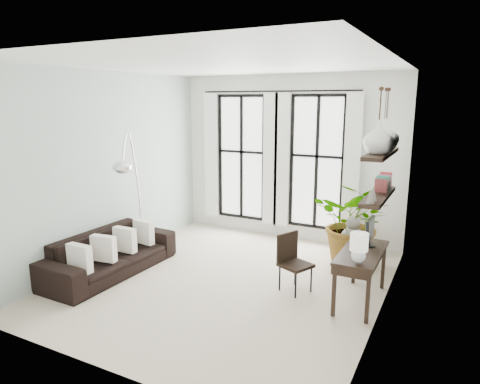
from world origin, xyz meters
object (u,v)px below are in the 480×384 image
Objects in this scene: arc_lamp at (130,163)px; buddha at (352,244)px; plant at (355,223)px; desk_chair at (292,258)px; sofa at (110,253)px; desk at (361,255)px.

arc_lamp reaches higher than buddha.
plant is 1.60m from desk_chair.
desk_chair is (2.78, 0.74, 0.15)m from sofa.
desk_chair is at bearing 5.98° from arc_lamp.
buddha reaches higher than sofa.
arc_lamp is at bearing -150.00° from desk_chair.
sofa is 1.59× the size of plant.
plant is (3.35, 2.22, 0.38)m from sofa.
desk is 1.47× the size of buddha.
buddha is (3.23, 1.68, -1.36)m from arc_lamp.
plant reaches higher than sofa.
desk is 3.80m from arc_lamp.
sofa is at bearing -146.48° from plant.
plant reaches higher than desk.
sofa is 2.88m from desk_chair.
sofa is 1.01× the size of arc_lamp.
desk is at bearing 4.51° from arc_lamp.
desk_chair is (-0.56, -1.48, -0.23)m from plant.
arc_lamp is at bearing -175.49° from desk.
sofa is 2.69× the size of desk_chair.
sofa is at bearing -141.16° from desk_chair.
sofa is at bearing -147.36° from buddha.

